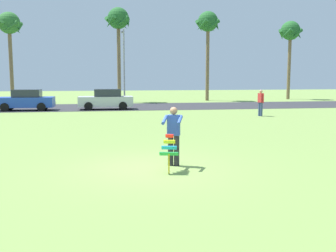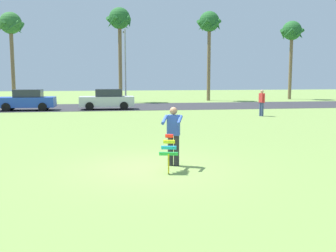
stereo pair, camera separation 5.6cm
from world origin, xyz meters
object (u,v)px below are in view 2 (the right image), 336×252
at_px(parked_car_blue, 27,100).
at_px(palm_tree_right_near, 120,23).
at_px(person_kite_flyer, 173,134).
at_px(palm_tree_centre_far, 209,26).
at_px(streetlight_pole, 125,61).
at_px(person_walker_near, 262,102).
at_px(kite_held, 169,148).
at_px(palm_tree_far_left, 292,34).
at_px(parked_car_silver, 107,100).
at_px(palm_tree_left_near, 11,27).

bearing_deg(parked_car_blue, palm_tree_right_near, 50.09).
height_order(person_kite_flyer, palm_tree_centre_far, palm_tree_centre_far).
bearing_deg(palm_tree_right_near, streetlight_pole, -77.57).
height_order(streetlight_pole, person_walker_near, streetlight_pole).
height_order(person_kite_flyer, kite_held, person_kite_flyer).
distance_m(palm_tree_right_near, streetlight_pole, 4.25).
bearing_deg(streetlight_pole, parked_car_blue, -137.80).
relative_size(person_kite_flyer, palm_tree_centre_far, 0.19).
bearing_deg(palm_tree_far_left, person_walker_near, -121.08).
bearing_deg(parked_car_blue, streetlight_pole, 42.20).
xyz_separation_m(parked_car_silver, palm_tree_far_left, (20.42, 10.56, 6.44)).
bearing_deg(parked_car_blue, person_walker_near, -23.34).
bearing_deg(person_walker_near, kite_held, -121.04).
distance_m(parked_car_silver, palm_tree_left_near, 14.91).
bearing_deg(person_walker_near, parked_car_blue, 156.66).
relative_size(person_kite_flyer, palm_tree_left_near, 0.20).
height_order(palm_tree_left_near, palm_tree_centre_far, palm_tree_centre_far).
bearing_deg(palm_tree_left_near, palm_tree_far_left, 1.32).
height_order(palm_tree_centre_far, streetlight_pole, palm_tree_centre_far).
bearing_deg(palm_tree_centre_far, palm_tree_left_near, 179.24).
relative_size(palm_tree_right_near, person_walker_near, 5.38).
relative_size(parked_car_silver, streetlight_pole, 0.60).
height_order(palm_tree_left_near, streetlight_pole, palm_tree_left_near).
bearing_deg(streetlight_pole, person_kite_flyer, -90.25).
xyz_separation_m(kite_held, streetlight_pole, (0.38, 28.07, 3.33)).
relative_size(person_kite_flyer, streetlight_pole, 0.25).
distance_m(palm_tree_left_near, palm_tree_far_left, 29.48).
relative_size(palm_tree_right_near, palm_tree_centre_far, 1.00).
bearing_deg(parked_car_blue, palm_tree_centre_far, 29.81).
distance_m(person_kite_flyer, palm_tree_right_near, 29.90).
bearing_deg(palm_tree_centre_far, person_kite_flyer, -106.88).
height_order(kite_held, streetlight_pole, streetlight_pole).
distance_m(parked_car_blue, streetlight_pole, 11.09).
bearing_deg(kite_held, person_kite_flyer, 71.32).
height_order(kite_held, palm_tree_centre_far, palm_tree_centre_far).
height_order(parked_car_silver, palm_tree_right_near, palm_tree_right_near).
relative_size(kite_held, palm_tree_far_left, 0.12).
distance_m(parked_car_silver, palm_tree_right_near, 11.46).
bearing_deg(person_walker_near, palm_tree_centre_far, 87.09).
bearing_deg(palm_tree_right_near, person_walker_near, -61.78).
distance_m(person_kite_flyer, palm_tree_left_near, 32.55).
distance_m(palm_tree_centre_far, streetlight_pole, 10.02).
bearing_deg(parked_car_blue, person_kite_flyer, -69.00).
height_order(parked_car_silver, streetlight_pole, streetlight_pole).
height_order(parked_car_silver, palm_tree_far_left, palm_tree_far_left).
distance_m(kite_held, palm_tree_centre_far, 32.73).
height_order(parked_car_blue, person_walker_near, person_walker_near).
xyz_separation_m(palm_tree_far_left, streetlight_pole, (-18.60, -3.43, -3.22)).
bearing_deg(palm_tree_far_left, parked_car_blue, -158.25).
xyz_separation_m(person_kite_flyer, kite_held, (-0.26, -0.77, -0.29)).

